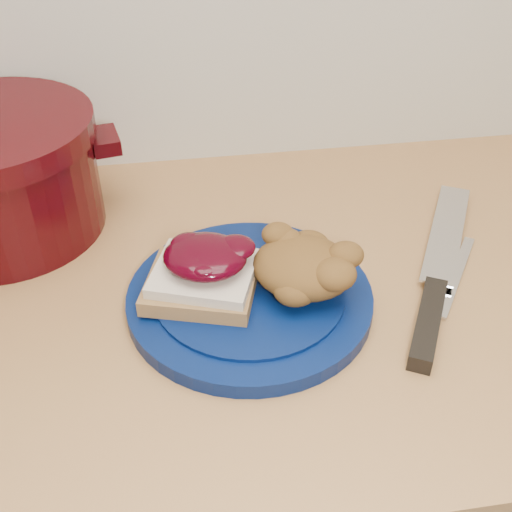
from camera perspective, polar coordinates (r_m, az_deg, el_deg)
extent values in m
cube|color=beige|center=(1.09, 0.21, -21.74)|extent=(4.00, 0.60, 0.86)
cylinder|color=#041545|center=(0.69, -0.56, -3.78)|extent=(0.35, 0.35, 0.02)
cube|color=olive|center=(0.68, -4.88, -2.54)|extent=(0.14, 0.13, 0.02)
cube|color=beige|center=(0.67, -4.66, -1.51)|extent=(0.13, 0.12, 0.01)
ellipsoid|color=black|center=(0.66, -4.55, -0.04)|extent=(0.11, 0.11, 0.03)
ellipsoid|color=brown|center=(0.67, 4.23, -1.01)|extent=(0.14, 0.13, 0.05)
cube|color=black|center=(0.69, 15.05, -5.76)|extent=(0.08, 0.12, 0.02)
cube|color=silver|center=(0.82, 16.60, 2.10)|extent=(0.13, 0.21, 0.00)
cube|color=silver|center=(0.77, 17.38, -1.62)|extent=(0.10, 0.14, 0.00)
cube|color=#310408|center=(0.82, -13.29, 9.95)|extent=(0.04, 0.06, 0.02)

